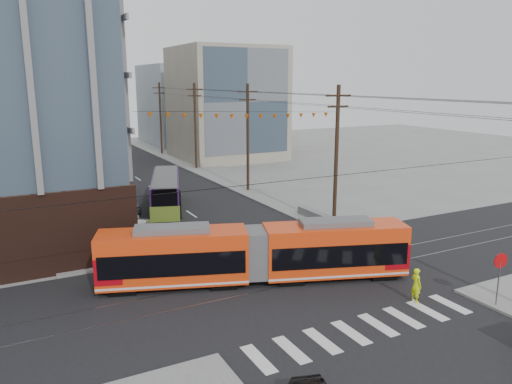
% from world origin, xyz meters
% --- Properties ---
extents(ground, '(160.00, 160.00, 0.00)m').
position_xyz_m(ground, '(0.00, 0.00, 0.00)').
color(ground, slate).
extents(bg_bldg_ne_near, '(14.00, 14.00, 16.00)m').
position_xyz_m(bg_bldg_ne_near, '(16.00, 48.00, 8.00)').
color(bg_bldg_ne_near, gray).
rests_on(bg_bldg_ne_near, ground).
extents(bg_bldg_ne_far, '(16.00, 16.00, 14.00)m').
position_xyz_m(bg_bldg_ne_far, '(18.00, 68.00, 7.00)').
color(bg_bldg_ne_far, '#8C99A5').
rests_on(bg_bldg_ne_far, ground).
extents(utility_pole_far, '(0.30, 0.30, 11.00)m').
position_xyz_m(utility_pole_far, '(8.50, 56.00, 5.50)').
color(utility_pole_far, black).
rests_on(utility_pole_far, ground).
extents(streetcar, '(17.30, 8.10, 3.37)m').
position_xyz_m(streetcar, '(-1.90, 4.34, 1.68)').
color(streetcar, '#EB3C0F').
rests_on(streetcar, ground).
extents(city_bus, '(5.77, 11.16, 3.11)m').
position_xyz_m(city_bus, '(-1.28, 22.93, 1.56)').
color(city_bus, '#321949').
rests_on(city_bus, ground).
extents(parked_car_silver, '(3.34, 5.00, 1.56)m').
position_xyz_m(parked_car_silver, '(-6.01, 15.21, 0.78)').
color(parked_car_silver, silver).
rests_on(parked_car_silver, ground).
extents(parked_car_white, '(2.60, 4.81, 1.32)m').
position_xyz_m(parked_car_white, '(-5.45, 20.55, 0.66)').
color(parked_car_white, '#B5ADAC').
rests_on(parked_car_white, ground).
extents(parked_car_grey, '(2.39, 5.08, 1.40)m').
position_xyz_m(parked_car_grey, '(-5.10, 23.52, 0.70)').
color(parked_car_grey, '#40484E').
rests_on(parked_car_grey, ground).
extents(pedestrian, '(0.48, 0.70, 1.85)m').
position_xyz_m(pedestrian, '(4.23, -1.92, 0.93)').
color(pedestrian, '#D1F611').
rests_on(pedestrian, ground).
extents(stop_sign, '(0.96, 0.96, 2.73)m').
position_xyz_m(stop_sign, '(7.39, -4.30, 1.36)').
color(stop_sign, '#C3070A').
rests_on(stop_sign, ground).
extents(jersey_barrier, '(0.90, 3.95, 0.79)m').
position_xyz_m(jersey_barrier, '(8.30, 13.54, 0.39)').
color(jersey_barrier, '#5E5E5E').
rests_on(jersey_barrier, ground).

